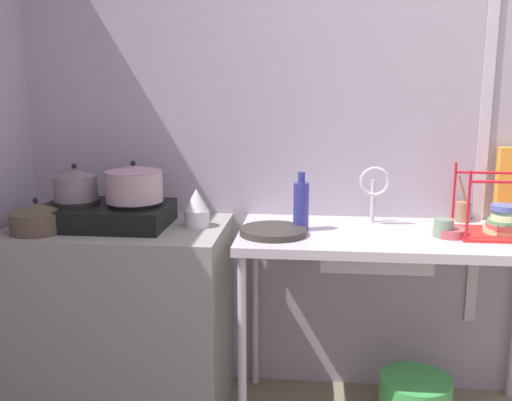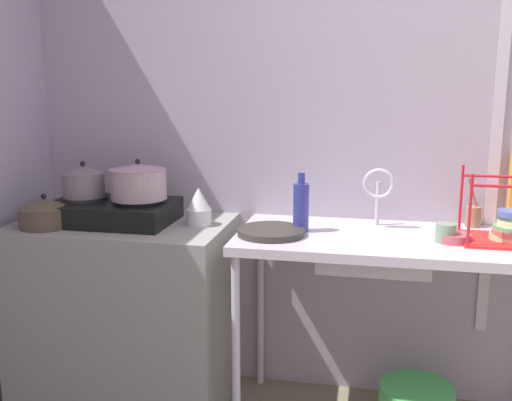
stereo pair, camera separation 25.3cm
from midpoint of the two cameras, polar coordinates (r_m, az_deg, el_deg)
name	(u,v)px [view 1 (the left image)]	position (r m, az deg, el deg)	size (l,w,h in m)	color
wall_back	(478,142)	(2.89, 18.93, 5.49)	(5.22, 0.10, 2.52)	#A096A3
wall_metal_strip	(485,116)	(2.83, 19.50, 7.89)	(0.05, 0.01, 2.02)	#BEB6C1
counter_concrete	(121,317)	(2.87, -15.81, -11.16)	(0.99, 0.61, 0.89)	gray
counter_sink	(394,249)	(2.56, 10.83, -4.80)	(1.36, 0.61, 0.89)	#BEB6C1
stove	(106,214)	(2.74, -17.28, -1.34)	(0.57, 0.38, 0.12)	black
pot_on_left_burner	(75,184)	(2.77, -20.08, 1.49)	(0.20, 0.20, 0.17)	slate
pot_on_right_burner	(134,184)	(2.66, -14.74, 1.62)	(0.26, 0.26, 0.19)	#A58F95
pot_beside_stove	(37,218)	(2.72, -23.52, -1.61)	(0.23, 0.23, 0.15)	#4B3E32
percolator	(197,208)	(2.63, -8.70, -0.78)	(0.12, 0.12, 0.17)	silver
sink_basin	(373,247)	(2.54, 8.77, -4.66)	(0.46, 0.37, 0.12)	#BEB6C1
faucet	(374,185)	(2.64, 9.04, 1.46)	(0.14, 0.08, 0.27)	#BEB6C1
frying_pan	(273,231)	(2.47, -1.21, -3.13)	(0.29, 0.29, 0.03)	#302D28
dish_rack	(503,223)	(2.62, 20.88, -2.13)	(0.38, 0.27, 0.30)	red
cup_by_rack	(444,228)	(2.52, 15.47, -2.69)	(0.08, 0.08, 0.08)	gray
small_bowl_on_drainboard	(450,232)	(2.54, 16.10, -3.09)	(0.14, 0.14, 0.04)	#B34951
bottle_by_sink	(301,205)	(2.52, 1.66, -0.52)	(0.07, 0.07, 0.26)	navy
utensil_jar	(463,211)	(2.83, 17.54, -1.03)	(0.08, 0.07, 0.22)	#8E6C4D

